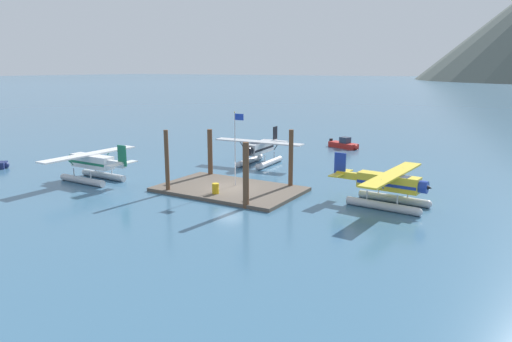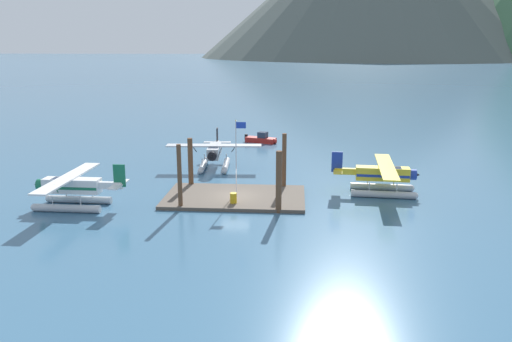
# 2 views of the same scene
# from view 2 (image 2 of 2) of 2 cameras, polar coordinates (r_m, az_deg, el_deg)

# --- Properties ---
(ground_plane) EXTENTS (1200.00, 1200.00, 0.00)m
(ground_plane) POSITION_cam_2_polar(r_m,az_deg,el_deg) (46.77, -2.31, -3.03)
(ground_plane) COLOR #38607F
(dock_platform) EXTENTS (12.41, 7.69, 0.30)m
(dock_platform) POSITION_cam_2_polar(r_m,az_deg,el_deg) (46.73, -2.31, -2.85)
(dock_platform) COLOR brown
(dock_platform) RESTS_ON ground
(piling_near_left) EXTENTS (0.37, 0.37, 5.52)m
(piling_near_left) POSITION_cam_2_polar(r_m,az_deg,el_deg) (43.58, -8.35, -0.66)
(piling_near_left) COLOR brown
(piling_near_left) RESTS_ON ground
(piling_near_right) EXTENTS (0.48, 0.48, 5.17)m
(piling_near_right) POSITION_cam_2_polar(r_m,az_deg,el_deg) (42.27, 2.50, -1.23)
(piling_near_right) COLOR brown
(piling_near_right) RESTS_ON ground
(piling_far_left) EXTENTS (0.48, 0.48, 4.78)m
(piling_far_left) POSITION_cam_2_polar(r_m,az_deg,el_deg) (50.32, -7.17, 0.90)
(piling_far_left) COLOR brown
(piling_far_left) RESTS_ON ground
(piling_far_right) EXTENTS (0.41, 0.41, 5.35)m
(piling_far_right) POSITION_cam_2_polar(r_m,az_deg,el_deg) (49.18, 3.10, 1.03)
(piling_far_right) COLOR brown
(piling_far_right) RESTS_ON ground
(flagpole) EXTENTS (0.95, 0.10, 6.64)m
(flagpole) POSITION_cam_2_polar(r_m,az_deg,el_deg) (46.59, -2.06, 2.48)
(flagpole) COLOR silver
(flagpole) RESTS_ON dock_platform
(fuel_drum) EXTENTS (0.62, 0.62, 0.88)m
(fuel_drum) POSITION_cam_2_polar(r_m,az_deg,el_deg) (44.38, -2.49, -2.97)
(fuel_drum) COLOR gold
(fuel_drum) RESTS_ON dock_platform
(seaplane_silver_bow_left) EXTENTS (10.47, 7.97, 3.84)m
(seaplane_silver_bow_left) POSITION_cam_2_polar(r_m,az_deg,el_deg) (57.84, -4.58, 1.85)
(seaplane_silver_bow_left) COLOR #B7BABF
(seaplane_silver_bow_left) RESTS_ON ground
(seaplane_yellow_stbd_fwd) EXTENTS (7.97, 10.48, 3.84)m
(seaplane_yellow_stbd_fwd) POSITION_cam_2_polar(r_m,az_deg,el_deg) (49.11, 13.68, -0.69)
(seaplane_yellow_stbd_fwd) COLOR #B7BABF
(seaplane_yellow_stbd_fwd) RESTS_ON ground
(seaplane_white_port_aft) EXTENTS (7.98, 10.43, 3.84)m
(seaplane_white_port_aft) POSITION_cam_2_polar(r_m,az_deg,el_deg) (46.46, -19.47, -1.93)
(seaplane_white_port_aft) COLOR #B7BABF
(seaplane_white_port_aft) RESTS_ON ground
(boat_red_open_north) EXTENTS (4.65, 2.91, 1.50)m
(boat_red_open_north) POSITION_cam_2_polar(r_m,az_deg,el_deg) (72.79, 0.62, 3.51)
(boat_red_open_north) COLOR #B2231E
(boat_red_open_north) RESTS_ON ground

